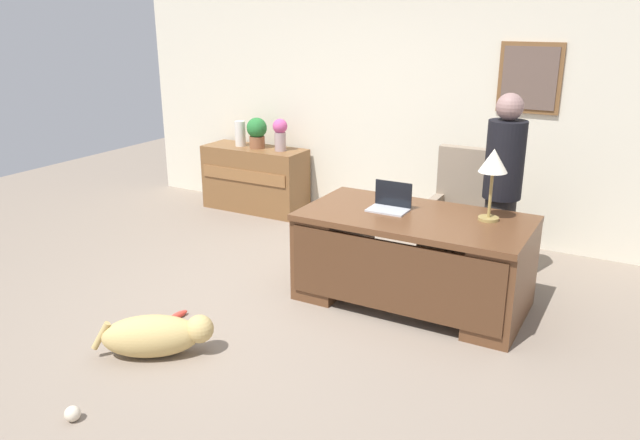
{
  "coord_description": "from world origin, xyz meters",
  "views": [
    {
      "loc": [
        2.41,
        -3.74,
        2.3
      ],
      "look_at": [
        0.17,
        0.3,
        0.75
      ],
      "focal_mm": 34.82,
      "sensor_mm": 36.0,
      "label": 1
    }
  ],
  "objects_px": {
    "armchair": "(463,219)",
    "dog_lying": "(156,335)",
    "dog_toy_ball": "(72,414)",
    "vase_with_flowers": "(280,133)",
    "credenza": "(255,179)",
    "laptop": "(390,203)",
    "vase_empty": "(240,134)",
    "dog_toy_bone": "(178,315)",
    "person_standing": "(502,190)",
    "desk_lamp": "(493,165)",
    "desk": "(412,257)",
    "potted_plant": "(257,131)"
  },
  "relations": [
    {
      "from": "desk",
      "to": "dog_lying",
      "type": "xyz_separation_m",
      "value": [
        -1.25,
        -1.65,
        -0.26
      ]
    },
    {
      "from": "armchair",
      "to": "dog_toy_ball",
      "type": "relative_size",
      "value": 11.99
    },
    {
      "from": "person_standing",
      "to": "desk_lamp",
      "type": "height_order",
      "value": "person_standing"
    },
    {
      "from": "person_standing",
      "to": "vase_with_flowers",
      "type": "xyz_separation_m",
      "value": [
        -2.75,
        0.83,
        0.11
      ]
    },
    {
      "from": "desk_lamp",
      "to": "potted_plant",
      "type": "bearing_deg",
      "value": 156.72
    },
    {
      "from": "vase_with_flowers",
      "to": "dog_toy_bone",
      "type": "relative_size",
      "value": 1.92
    },
    {
      "from": "armchair",
      "to": "dog_toy_ball",
      "type": "distance_m",
      "value": 3.62
    },
    {
      "from": "desk",
      "to": "desk_lamp",
      "type": "bearing_deg",
      "value": 19.66
    },
    {
      "from": "desk_lamp",
      "to": "vase_empty",
      "type": "height_order",
      "value": "desk_lamp"
    },
    {
      "from": "potted_plant",
      "to": "dog_toy_ball",
      "type": "distance_m",
      "value": 4.32
    },
    {
      "from": "armchair",
      "to": "dog_toy_bone",
      "type": "xyz_separation_m",
      "value": [
        -1.65,
        -2.04,
        -0.48
      ]
    },
    {
      "from": "credenza",
      "to": "dog_toy_ball",
      "type": "distance_m",
      "value": 4.24
    },
    {
      "from": "desk_lamp",
      "to": "potted_plant",
      "type": "distance_m",
      "value": 3.38
    },
    {
      "from": "vase_with_flowers",
      "to": "dog_toy_ball",
      "type": "xyz_separation_m",
      "value": [
        1.06,
        -3.98,
        -0.93
      ]
    },
    {
      "from": "desk",
      "to": "desk_lamp",
      "type": "height_order",
      "value": "desk_lamp"
    },
    {
      "from": "dog_toy_bone",
      "to": "dog_lying",
      "type": "bearing_deg",
      "value": -63.08
    },
    {
      "from": "dog_toy_bone",
      "to": "desk",
      "type": "bearing_deg",
      "value": 37.54
    },
    {
      "from": "armchair",
      "to": "person_standing",
      "type": "bearing_deg",
      "value": -26.96
    },
    {
      "from": "desk",
      "to": "person_standing",
      "type": "bearing_deg",
      "value": 53.75
    },
    {
      "from": "vase_with_flowers",
      "to": "vase_empty",
      "type": "xyz_separation_m",
      "value": [
        -0.57,
        0.0,
        -0.06
      ]
    },
    {
      "from": "desk",
      "to": "person_standing",
      "type": "height_order",
      "value": "person_standing"
    },
    {
      "from": "person_standing",
      "to": "laptop",
      "type": "xyz_separation_m",
      "value": [
        -0.75,
        -0.63,
        -0.06
      ]
    },
    {
      "from": "person_standing",
      "to": "desk_lamp",
      "type": "xyz_separation_m",
      "value": [
        0.03,
        -0.51,
        0.33
      ]
    },
    {
      "from": "dog_lying",
      "to": "credenza",
      "type": "bearing_deg",
      "value": 113.05
    },
    {
      "from": "person_standing",
      "to": "vase_with_flowers",
      "type": "height_order",
      "value": "person_standing"
    },
    {
      "from": "credenza",
      "to": "dog_lying",
      "type": "distance_m",
      "value": 3.46
    },
    {
      "from": "credenza",
      "to": "person_standing",
      "type": "distance_m",
      "value": 3.26
    },
    {
      "from": "armchair",
      "to": "vase_empty",
      "type": "relative_size",
      "value": 3.77
    },
    {
      "from": "person_standing",
      "to": "desk_lamp",
      "type": "bearing_deg",
      "value": -87.04
    },
    {
      "from": "vase_empty",
      "to": "dog_toy_bone",
      "type": "xyz_separation_m",
      "value": [
        1.3,
        -2.68,
        -0.9
      ]
    },
    {
      "from": "armchair",
      "to": "dog_toy_ball",
      "type": "height_order",
      "value": "armchair"
    },
    {
      "from": "laptop",
      "to": "vase_empty",
      "type": "height_order",
      "value": "vase_empty"
    },
    {
      "from": "vase_empty",
      "to": "desk_lamp",
      "type": "bearing_deg",
      "value": -21.75
    },
    {
      "from": "desk_lamp",
      "to": "dog_toy_bone",
      "type": "distance_m",
      "value": 2.72
    },
    {
      "from": "credenza",
      "to": "dog_toy_ball",
      "type": "height_order",
      "value": "credenza"
    },
    {
      "from": "potted_plant",
      "to": "dog_toy_bone",
      "type": "bearing_deg",
      "value": -68.52
    },
    {
      "from": "armchair",
      "to": "person_standing",
      "type": "distance_m",
      "value": 0.55
    },
    {
      "from": "person_standing",
      "to": "laptop",
      "type": "relative_size",
      "value": 5.27
    },
    {
      "from": "armchair",
      "to": "dog_lying",
      "type": "distance_m",
      "value": 2.92
    },
    {
      "from": "vase_with_flowers",
      "to": "armchair",
      "type": "bearing_deg",
      "value": -15.02
    },
    {
      "from": "credenza",
      "to": "dog_toy_bone",
      "type": "relative_size",
      "value": 6.54
    },
    {
      "from": "vase_with_flowers",
      "to": "potted_plant",
      "type": "height_order",
      "value": "vase_with_flowers"
    },
    {
      "from": "credenza",
      "to": "person_standing",
      "type": "bearing_deg",
      "value": -14.81
    },
    {
      "from": "desk_lamp",
      "to": "laptop",
      "type": "bearing_deg",
      "value": -171.16
    },
    {
      "from": "dog_lying",
      "to": "vase_empty",
      "type": "xyz_separation_m",
      "value": [
        -1.55,
        3.17,
        0.77
      ]
    },
    {
      "from": "armchair",
      "to": "dog_lying",
      "type": "relative_size",
      "value": 1.52
    },
    {
      "from": "armchair",
      "to": "dog_toy_ball",
      "type": "bearing_deg",
      "value": -111.49
    },
    {
      "from": "dog_toy_bone",
      "to": "laptop",
      "type": "bearing_deg",
      "value": 44.11
    },
    {
      "from": "armchair",
      "to": "dog_lying",
      "type": "bearing_deg",
      "value": -118.91
    },
    {
      "from": "desk",
      "to": "vase_empty",
      "type": "relative_size",
      "value": 6.04
    }
  ]
}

